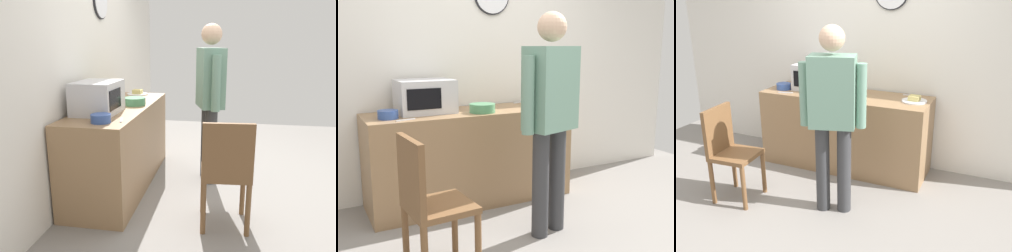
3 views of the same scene
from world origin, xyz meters
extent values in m
plane|color=gray|center=(0.00, 0.00, 0.00)|extent=(6.00, 6.00, 0.00)
cube|color=silver|center=(0.00, 1.60, 1.30)|extent=(5.40, 0.10, 2.60)
cylinder|color=white|center=(0.25, 1.54, 1.97)|extent=(0.35, 0.03, 0.35)
cylinder|color=black|center=(0.25, 1.54, 1.97)|extent=(0.37, 0.02, 0.37)
cube|color=#93704C|center=(-0.15, 1.22, 0.44)|extent=(1.92, 0.62, 0.88)
cube|color=silver|center=(-0.54, 1.30, 1.03)|extent=(0.50, 0.38, 0.30)
cube|color=black|center=(-0.60, 1.11, 1.03)|extent=(0.30, 0.01, 0.18)
cylinder|color=white|center=(0.64, 1.24, 0.89)|extent=(0.27, 0.27, 0.01)
cube|color=#CFBE6E|center=(0.64, 1.24, 0.92)|extent=(0.12, 0.12, 0.05)
cylinder|color=#4C8E60|center=(-0.08, 1.08, 0.92)|extent=(0.24, 0.24, 0.08)
cylinder|color=#33519E|center=(-0.91, 1.14, 0.92)|extent=(0.17, 0.17, 0.07)
cube|color=silver|center=(0.54, 1.47, 0.88)|extent=(0.17, 0.06, 0.01)
cube|color=silver|center=(-0.80, 1.00, 0.88)|extent=(0.17, 0.06, 0.01)
cylinder|color=#353639|center=(0.24, 0.32, 0.42)|extent=(0.13, 0.13, 0.85)
cylinder|color=#353639|center=(0.04, 0.26, 0.42)|extent=(0.13, 0.13, 0.85)
cube|color=gray|center=(0.14, 0.29, 1.16)|extent=(0.45, 0.34, 0.63)
cylinder|color=gray|center=(0.38, 0.36, 1.13)|extent=(0.09, 0.09, 0.57)
cylinder|color=gray|center=(-0.10, 0.22, 1.13)|extent=(0.09, 0.09, 0.57)
sphere|color=#D1A889|center=(0.14, 0.29, 1.62)|extent=(0.22, 0.22, 0.22)
cylinder|color=brown|center=(-0.63, -0.07, 0.23)|extent=(0.04, 0.04, 0.45)
cylinder|color=brown|center=(-0.66, 0.29, 0.23)|extent=(0.04, 0.04, 0.45)
cylinder|color=brown|center=(-0.98, -0.10, 0.23)|extent=(0.04, 0.04, 0.45)
cylinder|color=brown|center=(-1.01, 0.26, 0.23)|extent=(0.04, 0.04, 0.45)
cube|color=brown|center=(-0.82, 0.10, 0.47)|extent=(0.43, 0.43, 0.04)
cube|color=brown|center=(-1.00, 0.08, 0.71)|extent=(0.07, 0.40, 0.45)
camera|label=1|loc=(-3.48, 0.11, 1.53)|focal=35.67mm
camera|label=2|loc=(-1.56, -2.24, 1.48)|focal=43.01mm
camera|label=3|loc=(1.51, -2.55, 1.98)|focal=40.22mm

